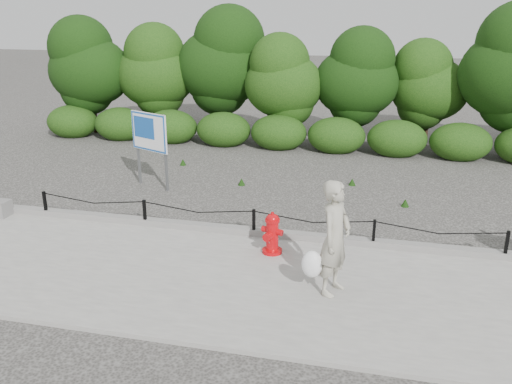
% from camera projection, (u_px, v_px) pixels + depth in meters
% --- Properties ---
extents(ground, '(90.00, 90.00, 0.00)m').
position_uv_depth(ground, '(254.00, 239.00, 11.61)').
color(ground, '#2D2B28').
rests_on(ground, ground).
extents(sidewalk, '(14.00, 4.00, 0.08)m').
position_uv_depth(sidewalk, '(228.00, 281.00, 9.76)').
color(sidewalk, gray).
rests_on(sidewalk, ground).
extents(curb, '(14.00, 0.22, 0.14)m').
position_uv_depth(curb, '(254.00, 232.00, 11.61)').
color(curb, slate).
rests_on(curb, sidewalk).
extents(chain_barrier, '(10.06, 0.06, 0.60)m').
position_uv_depth(chain_barrier, '(254.00, 219.00, 11.47)').
color(chain_barrier, black).
rests_on(chain_barrier, sidewalk).
extents(treeline, '(20.20, 3.84, 4.81)m').
position_uv_depth(treeline, '(309.00, 71.00, 19.03)').
color(treeline, black).
rests_on(treeline, ground).
extents(fire_hydrant, '(0.50, 0.51, 0.86)m').
position_uv_depth(fire_hydrant, '(272.00, 234.00, 10.66)').
color(fire_hydrant, red).
rests_on(fire_hydrant, sidewalk).
extents(pedestrian, '(0.88, 0.85, 2.00)m').
position_uv_depth(pedestrian, '(334.00, 240.00, 9.01)').
color(pedestrian, '#A39E8C').
rests_on(pedestrian, sidewalk).
extents(advertising_sign, '(1.20, 0.58, 2.07)m').
position_uv_depth(advertising_sign, '(149.00, 135.00, 14.44)').
color(advertising_sign, slate).
rests_on(advertising_sign, ground).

